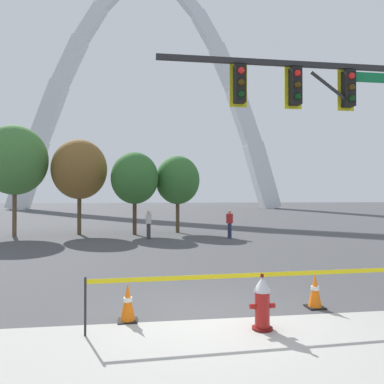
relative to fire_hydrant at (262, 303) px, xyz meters
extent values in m
plane|color=#474749|center=(-0.65, 0.75, -0.47)|extent=(240.00, 240.00, 0.00)
cylinder|color=#5E0F0D|center=(0.00, -0.01, -0.44)|extent=(0.36, 0.36, 0.05)
cylinder|color=maroon|center=(0.00, -0.01, -0.11)|extent=(0.26, 0.26, 0.62)
cylinder|color=#B7B7BC|center=(0.00, -0.01, 0.22)|extent=(0.30, 0.30, 0.04)
cone|color=#B7B7BC|center=(0.00, -0.01, 0.35)|extent=(0.30, 0.30, 0.22)
cylinder|color=#5E0F0D|center=(0.00, -0.01, 0.49)|extent=(0.06, 0.06, 0.06)
cylinder|color=maroon|center=(-0.18, -0.01, -0.04)|extent=(0.10, 0.09, 0.09)
cylinder|color=maroon|center=(0.18, -0.01, -0.04)|extent=(0.10, 0.09, 0.09)
cylinder|color=maroon|center=(0.00, 0.19, -0.14)|extent=(0.13, 0.14, 0.13)
cylinder|color=#5E0F0D|center=(0.00, 0.27, -0.14)|extent=(0.15, 0.03, 0.15)
cylinder|color=#232326|center=(-3.05, 0.11, 0.03)|extent=(0.04, 0.04, 1.00)
cube|color=yellow|center=(-0.11, 0.23, 0.45)|extent=(5.88, 0.23, 0.08)
cube|color=black|center=(-2.37, 0.75, -0.45)|extent=(0.36, 0.36, 0.03)
cone|color=orange|center=(-2.37, 0.75, -0.09)|extent=(0.28, 0.28, 0.70)
cylinder|color=white|center=(-2.37, 0.75, -0.05)|extent=(0.17, 0.17, 0.08)
cube|color=black|center=(1.52, 1.06, -0.45)|extent=(0.36, 0.36, 0.03)
cone|color=orange|center=(1.52, 1.06, -0.09)|extent=(0.28, 0.28, 0.70)
cylinder|color=white|center=(1.52, 1.06, -0.05)|extent=(0.17, 0.17, 0.08)
cube|color=#232326|center=(1.30, 2.20, 5.13)|extent=(6.20, 0.12, 0.12)
cylinder|color=#232326|center=(2.54, 2.20, 4.58)|extent=(1.11, 0.08, 0.81)
cube|color=black|center=(3.00, 2.20, 4.58)|extent=(0.26, 0.24, 0.90)
cube|color=gold|center=(3.00, 2.34, 4.58)|extent=(0.44, 0.03, 1.04)
sphere|color=red|center=(3.00, 2.07, 4.86)|extent=(0.16, 0.16, 0.16)
sphere|color=#392706|center=(3.00, 2.07, 4.58)|extent=(0.16, 0.16, 0.16)
sphere|color=black|center=(3.00, 2.07, 4.30)|extent=(0.16, 0.16, 0.16)
cube|color=black|center=(1.60, 2.20, 4.58)|extent=(0.26, 0.24, 0.90)
cube|color=gold|center=(1.60, 2.34, 4.58)|extent=(0.44, 0.03, 1.04)
sphere|color=red|center=(1.60, 2.07, 4.86)|extent=(0.16, 0.16, 0.16)
sphere|color=#392706|center=(1.60, 2.07, 4.58)|extent=(0.16, 0.16, 0.16)
sphere|color=black|center=(1.60, 2.07, 4.30)|extent=(0.16, 0.16, 0.16)
cube|color=black|center=(0.20, 2.20, 4.58)|extent=(0.26, 0.24, 0.90)
cube|color=gold|center=(0.20, 2.34, 4.58)|extent=(0.44, 0.03, 1.04)
sphere|color=red|center=(0.20, 2.07, 4.86)|extent=(0.16, 0.16, 0.16)
sphere|color=#392706|center=(0.20, 2.07, 4.58)|extent=(0.16, 0.16, 0.16)
sphere|color=black|center=(0.20, 2.07, 4.30)|extent=(0.16, 0.16, 0.16)
cube|color=#0F6638|center=(3.60, 2.18, 4.88)|extent=(0.90, 0.04, 0.24)
cube|color=silver|center=(-21.99, 60.72, 5.63)|extent=(6.69, 3.24, 13.19)
cube|color=silver|center=(-18.43, 60.72, 16.80)|extent=(6.37, 2.95, 11.23)
cube|color=silver|center=(-14.88, 60.72, 25.94)|extent=(6.04, 2.66, 9.29)
cube|color=silver|center=(-11.32, 60.72, 33.05)|extent=(5.66, 2.38, 7.38)
cube|color=silver|center=(6.46, 60.72, 38.13)|extent=(5.20, 2.09, 5.52)
cube|color=silver|center=(10.01, 60.72, 33.05)|extent=(5.66, 2.38, 7.38)
cube|color=silver|center=(13.57, 60.72, 25.94)|extent=(6.04, 2.66, 9.29)
cube|color=silver|center=(17.12, 60.72, 16.80)|extent=(6.37, 2.95, 11.23)
cube|color=silver|center=(20.68, 60.72, 5.63)|extent=(6.69, 3.24, 13.19)
cylinder|color=brown|center=(-9.55, 16.36, 0.94)|extent=(0.24, 0.24, 2.81)
ellipsoid|color=#427A38|center=(-9.55, 16.36, 4.03)|extent=(3.75, 3.75, 4.12)
cylinder|color=brown|center=(-5.93, 16.83, 0.79)|extent=(0.24, 0.24, 2.51)
ellipsoid|color=brown|center=(-5.93, 16.83, 3.55)|extent=(3.35, 3.35, 3.68)
cylinder|color=#473323|center=(-2.55, 16.28, 0.62)|extent=(0.24, 0.24, 2.17)
ellipsoid|color=#336B2D|center=(-2.55, 16.28, 3.01)|extent=(2.89, 2.89, 3.18)
cylinder|color=brown|center=(0.17, 17.10, 0.60)|extent=(0.24, 0.24, 2.13)
ellipsoid|color=#336B2D|center=(0.17, 17.10, 2.94)|extent=(2.84, 2.84, 3.12)
cylinder|color=#38383D|center=(-1.75, 13.87, -0.05)|extent=(0.22, 0.22, 0.84)
cube|color=beige|center=(-1.75, 13.87, 0.64)|extent=(0.32, 0.39, 0.54)
sphere|color=beige|center=(-1.75, 13.87, 1.02)|extent=(0.20, 0.20, 0.20)
cylinder|color=#232847|center=(2.77, 13.67, -0.05)|extent=(0.22, 0.22, 0.84)
cube|color=#B22323|center=(2.77, 13.67, 0.64)|extent=(0.39, 0.34, 0.54)
sphere|color=tan|center=(2.77, 13.67, 1.02)|extent=(0.20, 0.20, 0.20)
camera|label=1|loc=(-2.11, -6.20, 1.90)|focal=33.90mm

